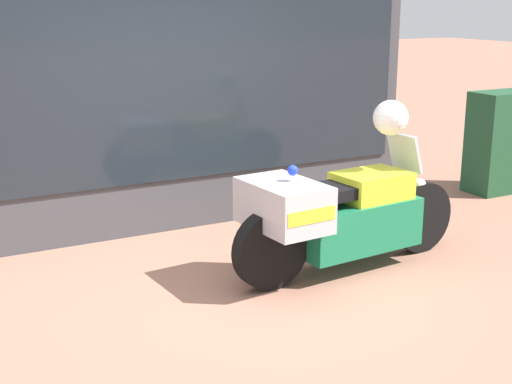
% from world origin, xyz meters
% --- Properties ---
extents(ground_plane, '(60.00, 60.00, 0.00)m').
position_xyz_m(ground_plane, '(0.00, 0.00, 0.00)').
color(ground_plane, '#9E6B56').
extents(shop_building, '(5.99, 0.55, 4.06)m').
position_xyz_m(shop_building, '(-0.44, 2.00, 2.04)').
color(shop_building, '#424247').
rests_on(shop_building, ground).
extents(window_display, '(4.54, 0.30, 1.82)m').
position_xyz_m(window_display, '(0.43, 2.03, 0.44)').
color(window_display, slate).
rests_on(window_display, ground).
extents(paramedic_motorcycle, '(2.39, 0.82, 1.17)m').
position_xyz_m(paramedic_motorcycle, '(0.97, 0.04, 0.53)').
color(paramedic_motorcycle, black).
rests_on(paramedic_motorcycle, ground).
extents(utility_cabinet, '(0.89, 0.47, 1.25)m').
position_xyz_m(utility_cabinet, '(4.38, 1.37, 0.62)').
color(utility_cabinet, '#1E4C2D').
rests_on(utility_cabinet, ground).
extents(white_helmet, '(0.31, 0.31, 0.31)m').
position_xyz_m(white_helmet, '(1.55, 0.08, 1.32)').
color(white_helmet, white).
rests_on(white_helmet, paramedic_motorcycle).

